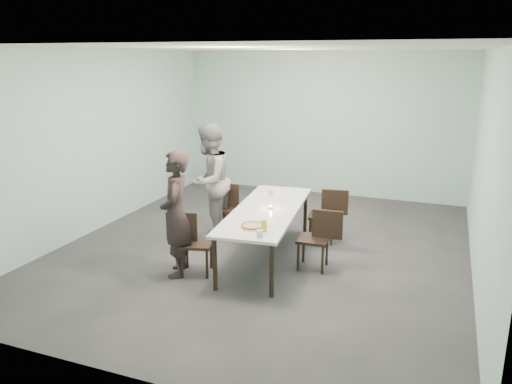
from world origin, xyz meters
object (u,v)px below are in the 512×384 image
(pizza, at_px, (253,226))
(table, at_px, (267,213))
(water_tumbler, at_px, (260,234))
(chair_far_right, at_px, (327,212))
(chair_near_right, at_px, (319,235))
(diner_near, at_px, (176,214))
(chair_near_left, at_px, (190,239))
(chair_far_left, at_px, (233,205))
(diner_far, at_px, (209,181))
(tealight, at_px, (271,207))
(amber_tumbler, at_px, (271,193))
(beer_glass, at_px, (264,226))
(side_plate, at_px, (268,224))

(pizza, bearing_deg, table, 97.58)
(pizza, xyz_separation_m, water_tumbler, (0.21, -0.30, 0.03))
(chair_far_right, height_order, water_tumbler, chair_far_right)
(chair_near_right, distance_m, diner_near, 1.98)
(chair_near_left, height_order, diner_near, diner_near)
(chair_far_left, height_order, diner_far, diner_far)
(chair_far_left, relative_size, diner_far, 0.47)
(table, bearing_deg, tealight, 23.69)
(diner_near, height_order, diner_far, diner_far)
(amber_tumbler, bearing_deg, table, -75.22)
(chair_far_right, height_order, diner_far, diner_far)
(chair_near_right, bearing_deg, amber_tumbler, -43.08)
(chair_near_left, height_order, beer_glass, beer_glass)
(pizza, distance_m, tealight, 0.84)
(table, bearing_deg, side_plate, -68.92)
(pizza, distance_m, beer_glass, 0.21)
(tealight, bearing_deg, amber_tumbler, 109.33)
(side_plate, distance_m, beer_glass, 0.27)
(side_plate, bearing_deg, diner_near, -163.71)
(side_plate, bearing_deg, chair_far_left, 128.68)
(chair_near_left, height_order, chair_far_left, same)
(table, xyz_separation_m, amber_tumbler, (-0.19, 0.71, 0.10))
(pizza, distance_m, amber_tumbler, 1.56)
(chair_far_right, xyz_separation_m, amber_tumbler, (-0.88, -0.24, 0.29))
(chair_near_right, relative_size, side_plate, 4.83)
(amber_tumbler, bearing_deg, chair_far_right, 15.33)
(diner_far, distance_m, amber_tumbler, 1.03)
(diner_near, height_order, tealight, diner_near)
(table, distance_m, chair_far_left, 1.14)
(chair_far_left, xyz_separation_m, chair_far_right, (1.54, 0.22, 0.00))
(chair_far_left, distance_m, side_plate, 1.78)
(water_tumbler, bearing_deg, amber_tumbler, 105.31)
(diner_near, distance_m, side_plate, 1.23)
(chair_far_right, relative_size, tealight, 15.54)
(water_tumbler, height_order, tealight, water_tumbler)
(side_plate, height_order, amber_tumbler, amber_tumbler)
(pizza, relative_size, beer_glass, 2.27)
(side_plate, bearing_deg, chair_near_right, 41.44)
(water_tumbler, bearing_deg, chair_far_left, 122.18)
(diner_far, height_order, water_tumbler, diner_far)
(chair_far_left, distance_m, amber_tumbler, 0.72)
(tealight, relative_size, amber_tumbler, 0.70)
(chair_far_right, bearing_deg, tealight, 47.46)
(side_plate, bearing_deg, table, 111.08)
(side_plate, bearing_deg, pizza, -128.36)
(table, distance_m, tealight, 0.10)
(chair_far_left, height_order, water_tumbler, chair_far_left)
(table, relative_size, chair_far_left, 3.08)
(pizza, bearing_deg, chair_far_left, 121.80)
(diner_far, distance_m, pizza, 1.90)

